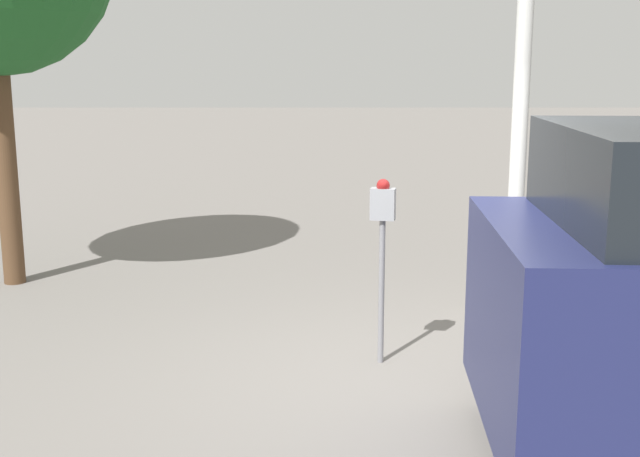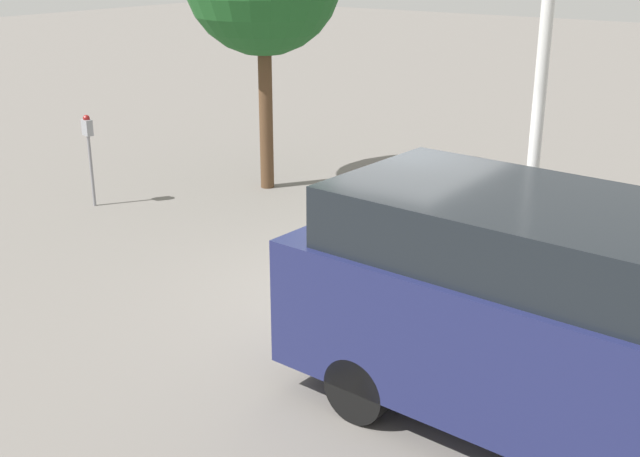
# 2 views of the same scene
# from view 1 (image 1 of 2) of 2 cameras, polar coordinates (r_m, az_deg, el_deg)

# --- Properties ---
(ground_plane) EXTENTS (80.00, 80.00, 0.00)m
(ground_plane) POSITION_cam_1_polar(r_m,az_deg,el_deg) (6.50, 6.59, -10.86)
(ground_plane) COLOR slate
(parking_meter_near) EXTENTS (0.22, 0.15, 1.57)m
(parking_meter_near) POSITION_cam_1_polar(r_m,az_deg,el_deg) (6.58, 4.70, -0.03)
(parking_meter_near) COLOR gray
(parking_meter_near) RESTS_ON ground
(lamp_post) EXTENTS (0.44, 0.44, 6.61)m
(lamp_post) POSITION_cam_1_polar(r_m,az_deg,el_deg) (7.82, 14.35, 9.04)
(lamp_post) COLOR beige
(lamp_post) RESTS_ON ground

